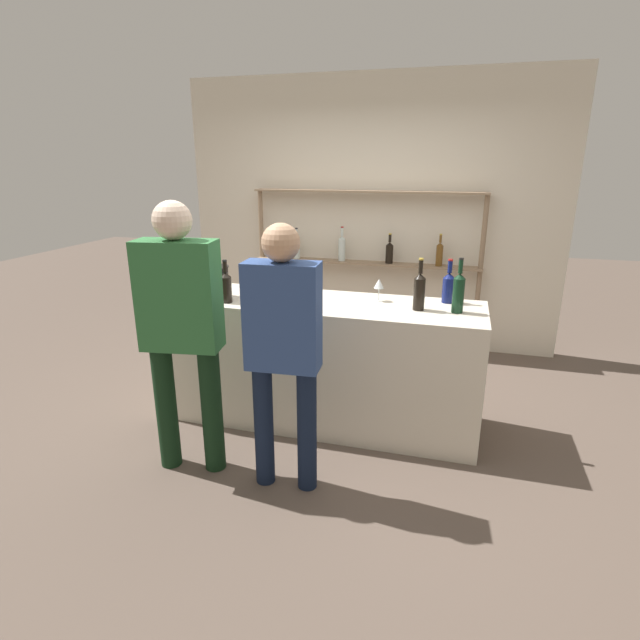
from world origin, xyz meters
The scene contains 14 objects.
ground_plane centered at (0.00, 0.00, 0.00)m, with size 16.00×16.00×0.00m, color brown.
bar_counter centered at (0.00, 0.00, 0.48)m, with size 2.38×0.69×0.96m, color beige.
back_wall centered at (0.00, 1.95, 1.40)m, with size 3.98×0.12×2.80m, color beige.
back_shelf centered at (-0.01, 1.77, 1.12)m, with size 2.40×0.18×1.66m.
counter_bottle_0 centered at (0.98, -0.01, 1.11)m, with size 0.08×0.08×0.38m.
counter_bottle_1 centered at (0.72, -0.02, 1.10)m, with size 0.08×0.08×0.36m.
counter_bottle_2 centered at (0.91, 0.23, 1.08)m, with size 0.09×0.09×0.32m.
counter_bottle_3 centered at (-0.26, -0.12, 1.11)m, with size 0.08×0.08×0.37m.
counter_bottle_4 centered at (-0.65, -0.21, 1.09)m, with size 0.08×0.08×0.31m.
wine_glass centered at (0.41, 0.13, 1.09)m, with size 0.08×0.08×0.17m.
ice_bucket centered at (-0.80, -0.11, 1.08)m, with size 0.24×0.24×0.24m.
cork_jar centered at (-0.50, 0.11, 1.04)m, with size 0.12×0.12×0.16m.
customer_center centered at (0.02, -0.87, 0.96)m, with size 0.44×0.22×1.64m.
customer_left centered at (-0.64, -0.85, 1.02)m, with size 0.51×0.28×1.74m.
Camera 1 is at (0.96, -3.41, 1.96)m, focal length 28.00 mm.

